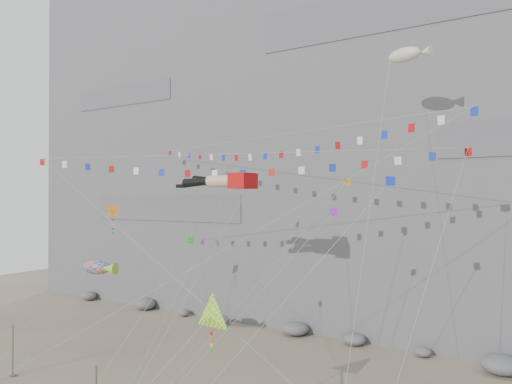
{
  "coord_description": "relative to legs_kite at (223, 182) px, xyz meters",
  "views": [
    {
      "loc": [
        22.71,
        -25.46,
        13.27
      ],
      "look_at": [
        0.63,
        9.0,
        13.7
      ],
      "focal_mm": 35.0,
      "sensor_mm": 36.0,
      "label": 1
    }
  ],
  "objects": [
    {
      "name": "cliff",
      "position": [
        -0.35,
        27.2,
        10.54
      ],
      "size": [
        80.0,
        28.0,
        50.0
      ],
      "primitive_type": "cube",
      "color": "slate",
      "rests_on": "ground"
    },
    {
      "name": "talus_boulders",
      "position": [
        -0.35,
        12.2,
        -13.86
      ],
      "size": [
        60.0,
        3.0,
        1.2
      ],
      "primitive_type": null,
      "color": "slate",
      "rests_on": "ground"
    },
    {
      "name": "anchor_pole_left",
      "position": [
        -12.8,
        -8.81,
        -12.55
      ],
      "size": [
        0.12,
        0.12,
        3.81
      ],
      "primitive_type": "cylinder",
      "color": "slate",
      "rests_on": "ground"
    },
    {
      "name": "legs_kite",
      "position": [
        0.0,
        0.0,
        0.0
      ],
      "size": [
        6.51,
        14.32,
        19.58
      ],
      "rotation": [
        0.0,
        0.0,
        0.02
      ],
      "color": "#B40B0B",
      "rests_on": "ground"
    },
    {
      "name": "flag_banner_upper",
      "position": [
        0.99,
        5.69,
        3.96
      ],
      "size": [
        33.18,
        20.98,
        27.76
      ],
      "color": "#B40B0B",
      "rests_on": "ground"
    },
    {
      "name": "flag_banner_lower",
      "position": [
        0.55,
        -0.0,
        2.04
      ],
      "size": [
        31.95,
        10.49,
        21.86
      ],
      "color": "#B40B0B",
      "rests_on": "ground"
    },
    {
      "name": "harlequin_kite",
      "position": [
        -10.51,
        -1.42,
        -2.34
      ],
      "size": [
        6.17,
        8.1,
        14.94
      ],
      "color": "red",
      "rests_on": "ground"
    },
    {
      "name": "fish_windsock",
      "position": [
        -9.15,
        -4.16,
        -6.67
      ],
      "size": [
        6.1,
        5.12,
        9.66
      ],
      "color": "orange",
      "rests_on": "ground"
    },
    {
      "name": "delta_kite",
      "position": [
        5.21,
        -8.14,
        -7.83
      ],
      "size": [
        5.95,
        4.59,
        9.11
      ],
      "color": "yellow",
      "rests_on": "ground"
    },
    {
      "name": "blimp_windsock",
      "position": [
        11.66,
        6.96,
        9.38
      ],
      "size": [
        3.98,
        15.06,
        27.59
      ],
      "color": "beige",
      "rests_on": "ground"
    },
    {
      "name": "small_kite_a",
      "position": [
        -2.04,
        4.15,
        -0.3
      ],
      "size": [
        2.21,
        15.4,
        20.7
      ],
      "color": "#DD4B12",
      "rests_on": "ground"
    },
    {
      "name": "small_kite_b",
      "position": [
        8.48,
        0.72,
        -2.41
      ],
      "size": [
        7.69,
        12.02,
        18.14
      ],
      "color": "purple",
      "rests_on": "ground"
    },
    {
      "name": "small_kite_c",
      "position": [
        -0.83,
        -2.91,
        -4.46
      ],
      "size": [
        1.97,
        9.89,
        13.82
      ],
      "color": "#179216",
      "rests_on": "ground"
    },
    {
      "name": "small_kite_d",
      "position": [
        8.23,
        3.54,
        -0.38
      ],
      "size": [
        8.05,
        14.61,
        21.33
      ],
      "color": "gold",
      "rests_on": "ground"
    },
    {
      "name": "small_kite_e",
      "position": [
        13.11,
        -1.58,
        -0.46
      ],
      "size": [
        10.68,
        9.02,
        19.26
      ],
      "color": "#132AAE",
      "rests_on": "ground"
    }
  ]
}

